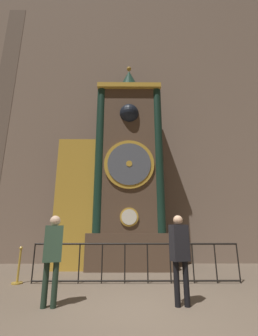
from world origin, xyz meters
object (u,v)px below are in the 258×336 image
visitor_far (180,250)px  stanchion_post (18,272)px  visitor_near (53,250)px  clock_tower (118,176)px

visitor_far → stanchion_post: bearing=137.0°
visitor_far → visitor_near: bearing=162.9°
visitor_far → stanchion_post: size_ratio=1.79×
visitor_near → visitor_far: (2.48, 0.05, 0.00)m
visitor_near → visitor_far: 2.48m
visitor_near → visitor_far: size_ratio=1.00×
visitor_near → visitor_far: bearing=-14.9°
clock_tower → visitor_far: bearing=-71.0°
clock_tower → visitor_near: size_ratio=5.19×
visitor_far → stanchion_post: 4.39m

